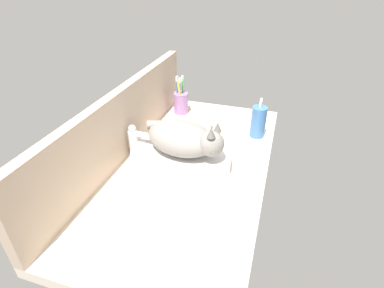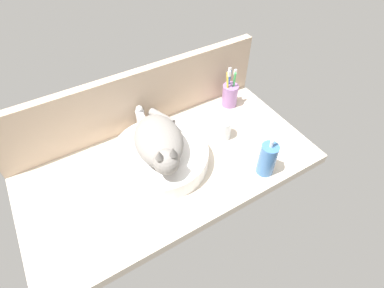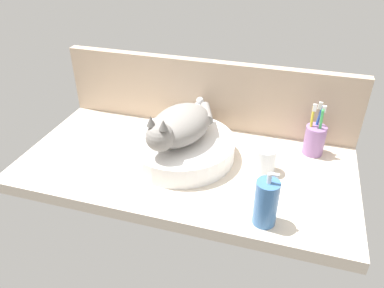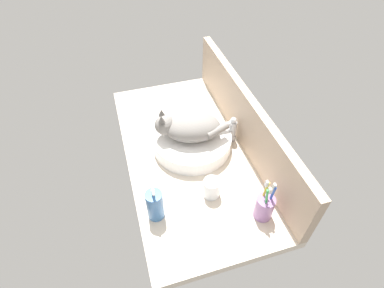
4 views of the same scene
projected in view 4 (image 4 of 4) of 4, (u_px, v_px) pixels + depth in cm
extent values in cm
cube|color=beige|center=(189.00, 154.00, 139.42)|extent=(110.11, 56.38, 4.00)
cube|color=tan|center=(245.00, 119.00, 134.06)|extent=(110.11, 3.60, 25.92)
cylinder|color=white|center=(192.00, 141.00, 137.65)|extent=(35.99, 35.99, 6.87)
ellipsoid|color=gray|center=(192.00, 127.00, 131.27)|extent=(22.33, 28.26, 11.00)
sphere|color=gray|center=(165.00, 125.00, 129.71)|extent=(8.80, 8.80, 8.80)
cone|color=#635F5B|center=(161.00, 119.00, 124.27)|extent=(2.80, 2.80, 3.20)
cone|color=#635F5B|center=(162.00, 112.00, 127.34)|extent=(2.80, 2.80, 3.20)
cylinder|color=gray|center=(217.00, 131.00, 128.67)|extent=(6.92, 11.42, 3.20)
cylinder|color=silver|center=(232.00, 131.00, 139.32)|extent=(3.60, 3.60, 11.00)
cylinder|color=silver|center=(223.00, 125.00, 135.00)|extent=(2.78, 10.11, 2.20)
sphere|color=silver|center=(234.00, 120.00, 134.53)|extent=(2.80, 2.80, 2.80)
cylinder|color=#3F72B2|center=(155.00, 205.00, 109.70)|extent=(6.30, 6.30, 13.44)
cylinder|color=silver|center=(153.00, 192.00, 103.90)|extent=(1.20, 1.20, 2.80)
cylinder|color=silver|center=(153.00, 193.00, 102.10)|extent=(2.20, 1.00, 1.00)
cylinder|color=#996BA8|center=(264.00, 207.00, 110.84)|extent=(6.95, 6.95, 10.29)
cylinder|color=green|center=(266.00, 204.00, 107.37)|extent=(1.66, 2.22, 17.04)
cube|color=white|center=(270.00, 191.00, 101.30)|extent=(1.31, 0.98, 2.51)
cylinder|color=yellow|center=(262.00, 198.00, 109.38)|extent=(1.31, 2.93, 17.00)
cube|color=white|center=(267.00, 184.00, 103.31)|extent=(1.26, 1.08, 2.51)
cylinder|color=blue|center=(270.00, 200.00, 108.67)|extent=(2.42, 1.14, 17.02)
cube|color=white|center=(274.00, 186.00, 102.59)|extent=(1.41, 0.83, 2.51)
cylinder|color=white|center=(212.00, 188.00, 118.16)|extent=(6.77, 6.77, 8.43)
cylinder|color=silver|center=(211.00, 190.00, 119.31)|extent=(5.96, 5.96, 5.22)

